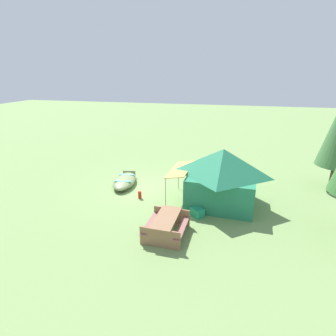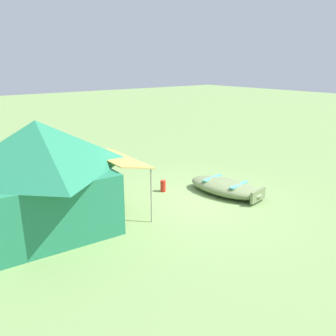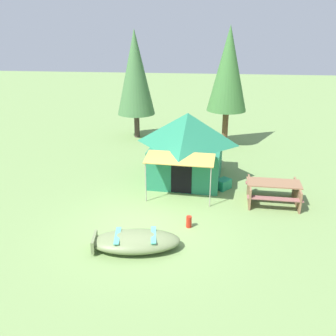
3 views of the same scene
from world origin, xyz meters
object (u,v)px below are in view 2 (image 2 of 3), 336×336
(picnic_table, at_px, (65,169))
(canvas_cabin_tent, at_px, (41,175))
(beached_rowboat, at_px, (225,187))
(cooler_box, at_px, (57,197))
(fuel_can, at_px, (163,186))

(picnic_table, bearing_deg, canvas_cabin_tent, 149.33)
(beached_rowboat, height_order, canvas_cabin_tent, canvas_cabin_tent)
(picnic_table, distance_m, cooler_box, 1.97)
(picnic_table, bearing_deg, cooler_box, 149.91)
(canvas_cabin_tent, xyz_separation_m, picnic_table, (3.14, -1.86, -0.92))
(canvas_cabin_tent, bearing_deg, cooler_box, -31.33)
(beached_rowboat, distance_m, cooler_box, 5.05)
(beached_rowboat, height_order, picnic_table, picnic_table)
(beached_rowboat, distance_m, canvas_cabin_tent, 5.50)
(beached_rowboat, relative_size, fuel_can, 7.21)
(picnic_table, height_order, fuel_can, picnic_table)
(beached_rowboat, bearing_deg, canvas_cabin_tent, 78.68)
(picnic_table, distance_m, fuel_can, 3.48)
(beached_rowboat, xyz_separation_m, canvas_cabin_tent, (1.05, 5.27, 1.16))
(beached_rowboat, height_order, fuel_can, beached_rowboat)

